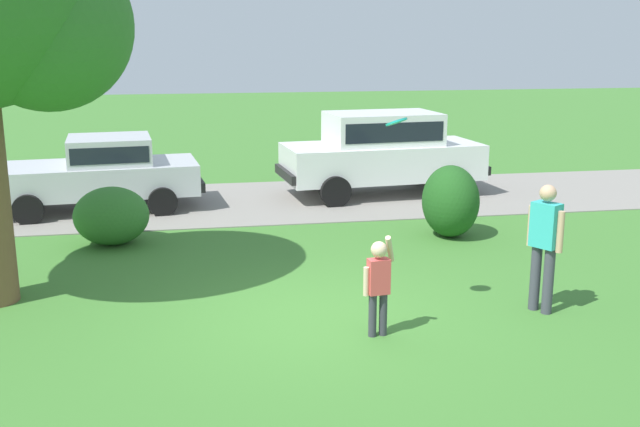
{
  "coord_description": "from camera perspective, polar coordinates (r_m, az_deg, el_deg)",
  "views": [
    {
      "loc": [
        -1.49,
        -9.08,
        3.61
      ],
      "look_at": [
        0.37,
        1.23,
        1.1
      ],
      "focal_mm": 41.53,
      "sensor_mm": 36.0,
      "label": 1
    }
  ],
  "objects": [
    {
      "name": "ground_plane",
      "position": [
        9.88,
        -0.83,
        -7.95
      ],
      "size": [
        80.0,
        80.0,
        0.0
      ],
      "primitive_type": "plane",
      "color": "#3D752D"
    },
    {
      "name": "shrub_centre_left",
      "position": [
        13.79,
        10.02,
        0.94
      ],
      "size": [
        1.03,
        1.22,
        1.33
      ],
      "color": "#1E511C",
      "rests_on": "ground"
    },
    {
      "name": "child_thrower",
      "position": [
        9.08,
        4.53,
        -5.16
      ],
      "size": [
        0.44,
        0.3,
        1.29
      ],
      "color": "#383842",
      "rests_on": "ground"
    },
    {
      "name": "adult_onlooker",
      "position": [
        10.21,
        16.91,
        -2.04
      ],
      "size": [
        0.37,
        0.47,
        1.74
      ],
      "color": "#3F3F4C",
      "rests_on": "ground"
    },
    {
      "name": "parked_sedan",
      "position": [
        16.35,
        -16.58,
        3.19
      ],
      "size": [
        4.55,
        2.4,
        1.56
      ],
      "color": "silver",
      "rests_on": "ground"
    },
    {
      "name": "shrub_near_tree",
      "position": [
        13.6,
        -15.77,
        -0.18
      ],
      "size": [
        1.32,
        1.23,
        1.03
      ],
      "color": "#33702B",
      "rests_on": "ground"
    },
    {
      "name": "frisbee",
      "position": [
        9.28,
        5.91,
        7.04
      ],
      "size": [
        0.29,
        0.28,
        0.17
      ],
      "color": "#1EB7B2"
    },
    {
      "name": "parked_suv",
      "position": [
        17.19,
        4.8,
        4.96
      ],
      "size": [
        4.84,
        2.4,
        1.92
      ],
      "color": "white",
      "rests_on": "ground"
    },
    {
      "name": "driveway_strip",
      "position": [
        16.62,
        -4.81,
        0.93
      ],
      "size": [
        28.0,
        4.4,
        0.02
      ],
      "primitive_type": "cube",
      "color": "gray",
      "rests_on": "ground"
    }
  ]
}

